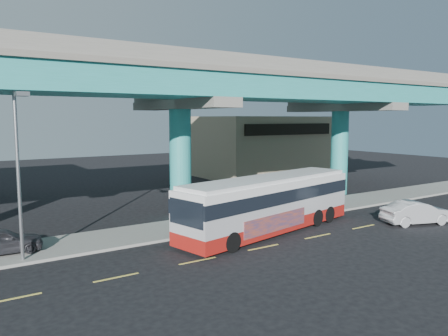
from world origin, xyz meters
TOP-DOWN VIEW (x-y plane):
  - ground at (0.00, 0.00)m, footprint 120.00×120.00m
  - sidewalk at (0.00, 5.50)m, footprint 70.00×4.00m
  - lane_markings at (-0.00, -0.30)m, footprint 58.00×0.12m
  - viaduct at (-0.00, 9.11)m, footprint 52.00×12.40m
  - building_beige at (18.00, 22.98)m, footprint 14.00×10.23m
  - transit_bus at (2.28, 2.03)m, footprint 13.23×5.38m
  - sedan at (11.46, -1.68)m, footprint 4.39×5.50m
  - parked_car at (-11.74, 5.50)m, footprint 1.85×3.92m
  - street_lamp at (-11.01, 3.44)m, footprint 0.50×2.56m
  - stop_sign at (2.71, 4.18)m, footprint 0.79×0.37m

SIDE VIEW (x-z plane):
  - ground at x=0.00m, z-range 0.00..0.00m
  - lane_markings at x=0.00m, z-range 0.00..0.01m
  - sidewalk at x=0.00m, z-range 0.00..0.15m
  - sedan at x=11.46m, z-range 0.00..1.49m
  - parked_car at x=-11.74m, z-range 0.15..1.44m
  - transit_bus at x=2.28m, z-range 0.16..3.49m
  - stop_sign at x=2.71m, z-range 0.80..3.61m
  - building_beige at x=18.00m, z-range 0.01..7.01m
  - street_lamp at x=-11.01m, z-range 1.32..9.20m
  - viaduct at x=0.00m, z-range 3.29..14.99m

